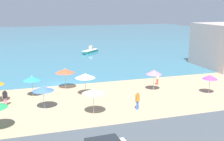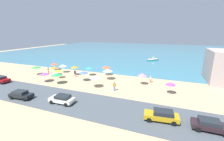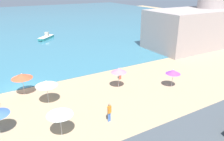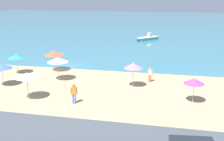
{
  "view_description": "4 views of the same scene",
  "coord_description": "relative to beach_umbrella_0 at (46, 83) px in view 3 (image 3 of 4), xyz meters",
  "views": [
    {
      "loc": [
        -4.66,
        -35.71,
        10.23
      ],
      "look_at": [
        7.27,
        2.12,
        1.02
      ],
      "focal_mm": 45.0,
      "sensor_mm": 36.0,
      "label": 1
    },
    {
      "loc": [
        15.42,
        -36.94,
        11.32
      ],
      "look_at": [
        1.34,
        -0.92,
        1.25
      ],
      "focal_mm": 24.0,
      "sensor_mm": 36.0,
      "label": 2
    },
    {
      "loc": [
        -2.61,
        -25.93,
        11.85
      ],
      "look_at": [
        9.99,
        -4.34,
        1.9
      ],
      "focal_mm": 35.0,
      "sensor_mm": 36.0,
      "label": 3
    },
    {
      "loc": [
        13.82,
        -32.88,
        9.47
      ],
      "look_at": [
        7.39,
        -2.64,
        0.82
      ],
      "focal_mm": 45.0,
      "sensor_mm": 36.0,
      "label": 4
    }
  ],
  "objects": [
    {
      "name": "beach_umbrella_2",
      "position": [
        8.41,
        -0.61,
        -0.05
      ],
      "size": [
        1.87,
        1.87,
        2.62
      ],
      "color": "#B2B2B7",
      "rests_on": "ground_plane"
    },
    {
      "name": "bather_0",
      "position": [
        3.98,
        -6.11,
        -1.31
      ],
      "size": [
        0.54,
        0.33,
        1.83
      ],
      "color": "#436FC1",
      "rests_on": "ground_plane"
    },
    {
      "name": "beach_umbrella_4",
      "position": [
        -1.85,
        3.33,
        -0.02
      ],
      "size": [
        2.32,
        2.32,
        2.66
      ],
      "color": "#B2B2B7",
      "rests_on": "ground_plane"
    },
    {
      "name": "beach_umbrella_1",
      "position": [
        14.19,
        -3.71,
        -0.34
      ],
      "size": [
        1.77,
        1.77,
        2.33
      ],
      "color": "#B2B2B7",
      "rests_on": "ground_plane"
    },
    {
      "name": "ground_plane",
      "position": [
        -1.81,
        4.94,
        -2.34
      ],
      "size": [
        160.0,
        160.0,
        0.0
      ],
      "primitive_type": "plane",
      "color": "tan"
    },
    {
      "name": "harbor_fortress",
      "position": [
        32.05,
        8.3,
        2.58
      ],
      "size": [
        17.13,
        9.67,
        15.6
      ],
      "color": "#A69793",
      "rests_on": "ground_plane"
    },
    {
      "name": "beach_umbrella_0",
      "position": [
        0.0,
        0.0,
        0.0
      ],
      "size": [
        2.3,
        2.3,
        2.66
      ],
      "color": "#B2B2B7",
      "rests_on": "ground_plane"
    },
    {
      "name": "bather_1",
      "position": [
        9.98,
        1.49,
        -1.43
      ],
      "size": [
        0.56,
        0.29,
        1.63
      ],
      "color": "#F35E45",
      "rests_on": "ground_plane"
    },
    {
      "name": "skiff_nearshore",
      "position": [
        7.34,
        29.17,
        -1.91
      ],
      "size": [
        4.38,
        4.39,
        1.48
      ],
      "color": "teal",
      "rests_on": "sea"
    },
    {
      "name": "beach_umbrella_13",
      "position": [
        -0.49,
        -5.94,
        -0.08
      ],
      "size": [
        2.17,
        2.17,
        2.53
      ],
      "color": "#B2B2B7",
      "rests_on": "ground_plane"
    }
  ]
}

